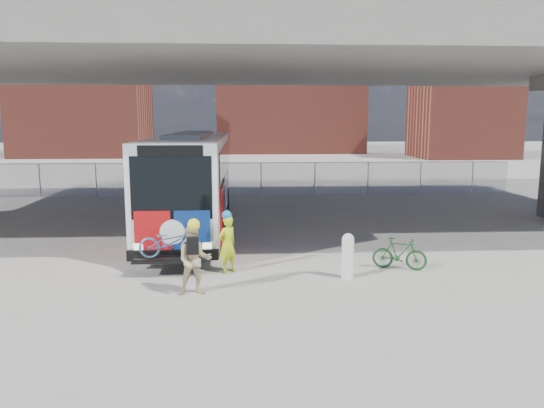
{
  "coord_description": "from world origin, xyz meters",
  "views": [
    {
      "loc": [
        -0.04,
        -17.18,
        4.22
      ],
      "look_at": [
        0.87,
        -0.97,
        1.6
      ],
      "focal_mm": 35.0,
      "sensor_mm": 36.0,
      "label": 1
    }
  ],
  "objects": [
    {
      "name": "ground",
      "position": [
        0.0,
        0.0,
        0.0
      ],
      "size": [
        160.0,
        160.0,
        0.0
      ],
      "primitive_type": "plane",
      "color": "#9E9991",
      "rests_on": "ground"
    },
    {
      "name": "bus",
      "position": [
        -2.0,
        3.45,
        2.11
      ],
      "size": [
        2.67,
        12.92,
        3.69
      ],
      "color": "silver",
      "rests_on": "ground"
    },
    {
      "name": "brick_buildings",
      "position": [
        1.23,
        48.23,
        5.42
      ],
      "size": [
        54.0,
        22.0,
        12.0
      ],
      "color": "brown",
      "rests_on": "ground"
    },
    {
      "name": "chainlink_fence",
      "position": [
        0.0,
        12.0,
        1.42
      ],
      "size": [
        30.0,
        0.06,
        30.0
      ],
      "color": "gray",
      "rests_on": "ground"
    },
    {
      "name": "cyclist_tan",
      "position": [
        -1.21,
        -4.76,
        0.89
      ],
      "size": [
        0.9,
        0.73,
        1.88
      ],
      "rotation": [
        0.0,
        0.0,
        0.11
      ],
      "color": "tan",
      "rests_on": "ground"
    },
    {
      "name": "bike_parked",
      "position": [
        4.38,
        -2.88,
        0.45
      ],
      "size": [
        1.57,
        0.92,
        0.91
      ],
      "primitive_type": "imported",
      "rotation": [
        0.0,
        0.0,
        1.22
      ],
      "color": "#15441A",
      "rests_on": "ground"
    },
    {
      "name": "bollard",
      "position": [
        2.74,
        -3.63,
        0.66
      ],
      "size": [
        0.32,
        0.32,
        1.22
      ],
      "color": "silver",
      "rests_on": "ground"
    },
    {
      "name": "cyclist_hivis",
      "position": [
        -0.47,
        -2.88,
        0.84
      ],
      "size": [
        0.69,
        0.67,
        1.75
      ],
      "rotation": [
        0.0,
        0.0,
        3.85
      ],
      "color": "#BFDB17",
      "rests_on": "ground"
    },
    {
      "name": "smokestack",
      "position": [
        14.0,
        55.0,
        12.5
      ],
      "size": [
        2.2,
        2.2,
        25.0
      ],
      "primitive_type": "cylinder",
      "color": "brown",
      "rests_on": "ground"
    },
    {
      "name": "overpass",
      "position": [
        0.0,
        4.0,
        6.54
      ],
      "size": [
        40.0,
        16.0,
        7.95
      ],
      "color": "#605E59",
      "rests_on": "ground"
    }
  ]
}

